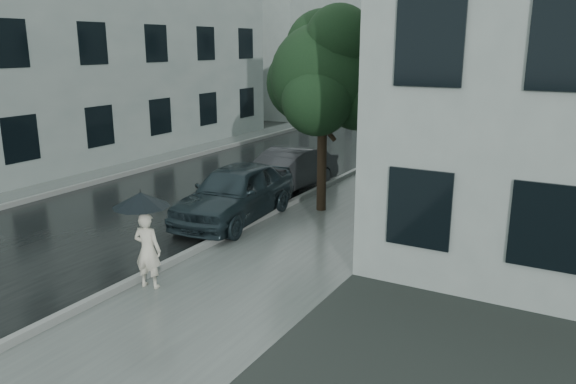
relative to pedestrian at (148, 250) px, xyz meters
The scene contains 14 objects.
ground 1.74m from the pedestrian, 39.81° to the left, with size 120.00×120.00×0.00m, color black.
sidewalk 13.10m from the pedestrian, 83.64° to the left, with size 3.50×60.00×0.01m, color slate.
kerb_near 13.02m from the pedestrian, 91.65° to the left, with size 0.15×60.00×0.15m, color slate.
asphalt_road 13.59m from the pedestrian, 106.60° to the left, with size 6.85×60.00×0.00m, color black.
kerb_far 14.96m from the pedestrian, 119.57° to the left, with size 0.15×60.00×0.15m, color slate.
sidewalk_far 15.44m from the pedestrian, 122.56° to the left, with size 1.70×60.00×0.01m, color #4C5451.
building_far_a 15.97m from the pedestrian, 144.40° to the left, with size 7.02×20.00×9.50m.
building_far_b 33.61m from the pedestrian, 112.07° to the left, with size 7.02×18.00×8.00m.
pedestrian is the anchor object (origin of this frame).
umbrella 1.01m from the pedestrian, 145.46° to the right, with size 1.33×1.33×1.02m.
street_tree 7.16m from the pedestrian, 84.70° to the left, with size 3.73×3.39×5.59m.
lamp_post 11.69m from the pedestrian, 88.23° to the left, with size 0.85×0.34×5.49m.
car_near 4.52m from the pedestrian, 102.79° to the left, with size 1.78×4.43×1.51m, color #1A272C.
car_far 7.87m from the pedestrian, 99.78° to the left, with size 1.42×4.07×1.34m, color #27292D.
Camera 1 is at (6.06, -8.48, 4.58)m, focal length 35.00 mm.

